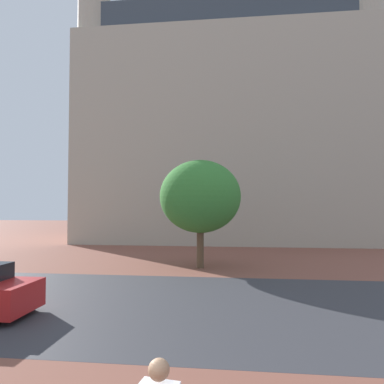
{
  "coord_description": "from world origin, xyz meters",
  "views": [
    {
      "loc": [
        1.95,
        -2.46,
        3.27
      ],
      "look_at": [
        0.36,
        11.22,
        3.78
      ],
      "focal_mm": 33.11,
      "sensor_mm": 36.0,
      "label": 1
    }
  ],
  "objects": [
    {
      "name": "ground_plane",
      "position": [
        0.0,
        10.0,
        0.0
      ],
      "size": [
        120.0,
        120.0,
        0.0
      ],
      "primitive_type": "plane",
      "color": "brown"
    },
    {
      "name": "street_asphalt_strip",
      "position": [
        0.0,
        9.2,
        0.0
      ],
      "size": [
        120.0,
        8.98,
        0.0
      ],
      "primitive_type": "cube",
      "color": "#38383D",
      "rests_on": "ground_plane"
    },
    {
      "name": "landmark_building",
      "position": [
        1.55,
        31.83,
        11.38
      ],
      "size": [
        26.35,
        12.96,
        37.26
      ],
      "color": "#B2A893",
      "rests_on": "ground_plane"
    },
    {
      "name": "tree_curb_far",
      "position": [
        0.24,
        16.01,
        3.72
      ],
      "size": [
        4.24,
        4.24,
        5.64
      ],
      "color": "brown",
      "rests_on": "ground_plane"
    }
  ]
}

